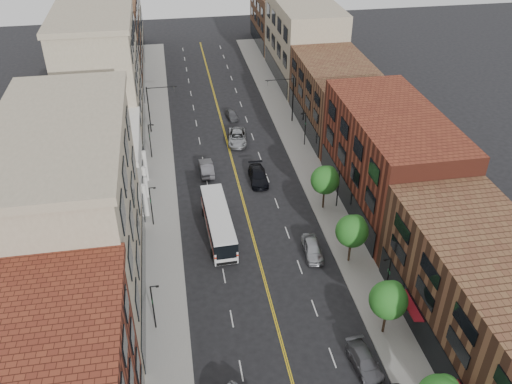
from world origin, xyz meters
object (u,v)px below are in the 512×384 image
car_parked_mid (365,362)px  car_lane_a (258,176)px  car_parked_far (312,249)px  car_lane_c (232,115)px  city_bus (218,221)px  car_lane_behind (206,168)px  car_lane_b (237,137)px

car_parked_mid → car_lane_a: size_ratio=0.88×
car_parked_far → car_lane_c: (-4.04, 35.00, -0.16)m
car_lane_c → city_bus: bearing=-107.7°
car_lane_a → city_bus: bearing=-120.1°
car_parked_far → car_lane_behind: bearing=120.0°
car_parked_mid → car_lane_b: size_ratio=0.81×
city_bus → car_parked_mid: (10.06, -20.65, -1.04)m
car_lane_behind → city_bus: bearing=89.2°
car_parked_far → car_lane_b: car_lane_b is taller
car_lane_c → car_lane_b: bearing=-99.0°
car_lane_c → car_parked_mid: bearing=-92.0°
city_bus → car_lane_behind: bearing=88.4°
city_bus → car_parked_far: size_ratio=2.48×
car_parked_mid → car_lane_b: car_lane_b is taller
city_bus → car_parked_mid: bearing=-66.0°
car_lane_a → car_lane_b: 11.22m
city_bus → car_lane_a: (6.35, 10.27, -0.94)m
car_lane_behind → car_lane_b: car_lane_b is taller
car_parked_far → car_parked_mid: bearing=-85.0°
car_parked_mid → car_lane_c: bearing=90.1°
car_lane_a → car_lane_c: (-0.87, 19.34, -0.15)m
car_lane_c → car_lane_behind: bearing=-116.3°
city_bus → car_lane_b: (5.22, 21.43, -0.91)m
car_lane_behind → car_lane_a: 7.19m
car_parked_mid → car_lane_b: 42.36m
car_lane_a → car_lane_b: bearing=97.4°
car_lane_a → car_lane_b: size_ratio=0.92×
car_lane_b → car_parked_far: bearing=-73.5°
car_lane_a → car_lane_b: car_lane_b is taller
city_bus → car_lane_c: (5.48, 29.61, -1.09)m
car_parked_mid → car_parked_far: 15.27m
car_parked_mid → car_lane_behind: 35.61m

